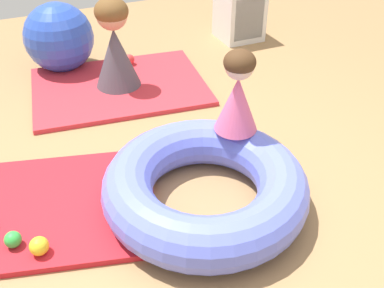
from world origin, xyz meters
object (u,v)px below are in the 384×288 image
at_px(adult_seated, 115,45).
at_px(exercise_ball_large, 59,37).
at_px(play_ball_yellow, 39,246).
at_px(child_in_pink, 238,92).
at_px(storage_cube, 241,14).
at_px(play_ball_green, 13,239).
at_px(inflatable_cushion, 205,186).
at_px(play_ball_red, 129,60).

bearing_deg(adult_seated, exercise_ball_large, -75.81).
height_order(play_ball_yellow, exercise_ball_large, exercise_ball_large).
height_order(child_in_pink, storage_cube, child_in_pink).
bearing_deg(exercise_ball_large, play_ball_green, -107.02).
bearing_deg(storage_cube, child_in_pink, -119.63).
bearing_deg(play_ball_yellow, exercise_ball_large, 76.65).
distance_m(child_in_pink, exercise_ball_large, 2.18).
relative_size(inflatable_cushion, storage_cube, 2.24).
distance_m(play_ball_yellow, exercise_ball_large, 2.40).
relative_size(play_ball_yellow, play_ball_green, 1.12).
xyz_separation_m(inflatable_cushion, exercise_ball_large, (-0.45, 2.30, 0.17)).
height_order(inflatable_cushion, adult_seated, adult_seated).
height_order(adult_seated, storage_cube, adult_seated).
relative_size(adult_seated, play_ball_green, 8.25).
height_order(child_in_pink, play_ball_yellow, child_in_pink).
height_order(child_in_pink, adult_seated, child_in_pink).
xyz_separation_m(adult_seated, play_ball_green, (-1.06, -1.61, -0.33)).
bearing_deg(child_in_pink, exercise_ball_large, 6.84).
xyz_separation_m(play_ball_green, exercise_ball_large, (0.68, 2.21, 0.24)).
distance_m(adult_seated, storage_cube, 1.67).
xyz_separation_m(exercise_ball_large, storage_cube, (1.94, -0.01, -0.04)).
bearing_deg(play_ball_green, adult_seated, 56.65).
distance_m(inflatable_cushion, play_ball_red, 2.07).
bearing_deg(inflatable_cushion, play_ball_yellow, -178.51).
relative_size(inflatable_cushion, play_ball_yellow, 11.86).
height_order(adult_seated, play_ball_red, adult_seated).
height_order(adult_seated, play_ball_yellow, adult_seated).
height_order(inflatable_cushion, play_ball_red, inflatable_cushion).
distance_m(child_in_pink, play_ball_green, 1.57).
bearing_deg(play_ball_red, play_ball_yellow, -118.79).
xyz_separation_m(adult_seated, play_ball_yellow, (-0.93, -1.72, -0.33)).
bearing_deg(exercise_ball_large, play_ball_red, -22.02).
distance_m(adult_seated, exercise_ball_large, 0.72).
xyz_separation_m(play_ball_yellow, exercise_ball_large, (0.55, 2.33, 0.23)).
relative_size(play_ball_green, exercise_ball_large, 0.15).
xyz_separation_m(play_ball_red, storage_cube, (1.35, 0.23, 0.19)).
bearing_deg(storage_cube, adult_seated, -159.06).
bearing_deg(adult_seated, inflatable_cushion, 73.99).
height_order(adult_seated, exercise_ball_large, adult_seated).
distance_m(inflatable_cushion, child_in_pink, 0.62).
xyz_separation_m(inflatable_cushion, adult_seated, (-0.07, 1.70, 0.26)).
bearing_deg(inflatable_cushion, play_ball_red, 85.96).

